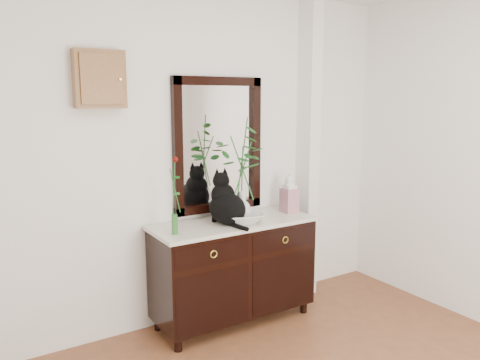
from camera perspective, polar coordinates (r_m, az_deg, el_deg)
wall_back at (r=3.82m, az=-4.07°, el=2.85°), size 3.60×0.04×2.70m
pilaster at (r=4.32m, az=8.27°, el=3.59°), size 0.12×0.20×2.70m
sideboard at (r=3.87m, az=-0.80°, el=-10.44°), size 1.33×0.52×0.82m
wall_mirror at (r=3.85m, az=-2.67°, el=4.26°), size 0.80×0.06×1.10m
key_cabinet at (r=3.44m, az=-16.74°, el=11.69°), size 0.35×0.10×0.40m
cat at (r=3.63m, az=-1.56°, el=-2.23°), size 0.33×0.39×0.41m
lotus_bowl at (r=3.70m, az=0.25°, el=-4.58°), size 0.44×0.44×0.08m
vase_branches at (r=3.62m, az=0.26°, el=1.36°), size 0.41×0.41×0.82m
bud_vase_rose at (r=3.36m, az=-8.05°, el=-1.85°), size 0.09×0.09×0.58m
ginger_jar at (r=4.04m, az=6.03°, el=-1.61°), size 0.12×0.12×0.33m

